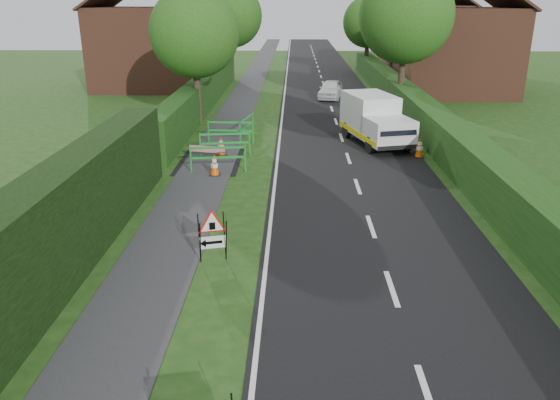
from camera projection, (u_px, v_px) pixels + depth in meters
name	position (u px, v px, depth m)	size (l,w,h in m)	color
ground	(278.00, 312.00, 11.21)	(120.00, 120.00, 0.00)	#1A3F12
road_surface	(322.00, 78.00, 43.97)	(6.00, 90.00, 0.02)	black
footpath	(254.00, 78.00, 44.10)	(2.00, 90.00, 0.02)	#2D2D30
hedge_west_near	(38.00, 308.00, 11.33)	(1.10, 18.00, 2.50)	black
hedge_west_far	(204.00, 108.00, 31.96)	(1.00, 24.00, 1.80)	#14380F
hedge_east	(423.00, 133.00, 26.06)	(1.20, 50.00, 1.50)	#14380F
house_west	(149.00, 46.00, 38.58)	(7.50, 7.40, 7.88)	brown
house_east_a	(456.00, 49.00, 36.20)	(7.50, 7.40, 7.88)	brown
house_east_b	(424.00, 36.00, 49.30)	(7.50, 7.40, 7.88)	brown
tree_nw	(195.00, 33.00, 26.65)	(4.40, 4.40, 6.70)	#2D2116
tree_ne	(406.00, 16.00, 29.89)	(5.20, 5.20, 7.79)	#2D2116
tree_fw	(231.00, 16.00, 41.53)	(4.80, 4.80, 7.24)	#2D2116
tree_fe	(368.00, 22.00, 45.22)	(4.20, 4.20, 6.33)	#2D2116
triangle_sign	(211.00, 232.00, 13.08)	(0.95, 0.95, 1.15)	black
works_van	(375.00, 119.00, 23.92)	(2.87, 4.85, 2.08)	silver
traffic_cone_0	(419.00, 148.00, 22.00)	(0.38, 0.38, 0.79)	black
traffic_cone_1	(413.00, 138.00, 23.60)	(0.38, 0.38, 0.79)	black
traffic_cone_2	(398.00, 124.00, 26.17)	(0.38, 0.38, 0.79)	black
traffic_cone_3	(214.00, 165.00, 19.73)	(0.38, 0.38, 0.79)	black
traffic_cone_4	(221.00, 146.00, 22.22)	(0.38, 0.38, 0.79)	black
ped_barrier_0	(218.00, 155.00, 20.07)	(2.09, 0.59, 1.00)	#188728
ped_barrier_1	(225.00, 141.00, 22.09)	(2.09, 0.67, 1.00)	#188728
ped_barrier_2	(231.00, 129.00, 24.17)	(2.07, 0.44, 1.00)	#188728
ped_barrier_3	(247.00, 125.00, 24.94)	(0.79, 2.09, 1.00)	#188728
redwhite_plank	(207.00, 160.00, 21.75)	(1.50, 0.04, 0.25)	red
hatchback_car	(331.00, 89.00, 35.05)	(1.35, 3.36, 1.15)	white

